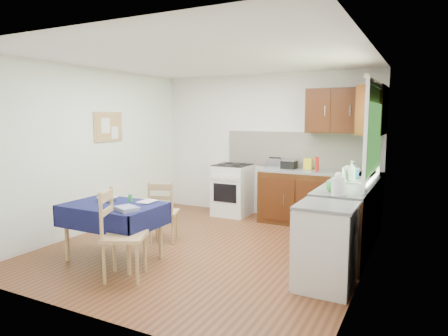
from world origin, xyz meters
The scene contains 33 objects.
floor centered at (0.00, 0.00, 0.00)m, with size 4.20×4.20×0.00m, color #502B15.
ceiling centered at (0.00, 0.00, 2.50)m, with size 4.00×4.20×0.02m, color white.
wall_back centered at (0.00, 2.10, 1.25)m, with size 4.00×0.02×2.50m, color silver.
wall_front centered at (0.00, -2.10, 1.25)m, with size 4.00×0.02×2.50m, color silver.
wall_left centered at (-2.00, 0.00, 1.25)m, with size 0.02×4.20×2.50m, color white.
wall_right centered at (2.00, 0.00, 1.25)m, with size 0.02×4.20×2.50m, color silver.
base_cabinets centered at (1.36, 1.26, 0.43)m, with size 1.90×2.30×0.86m.
worktop_back centered at (1.05, 1.80, 0.88)m, with size 1.90×0.60×0.04m, color gray.
worktop_right centered at (1.70, 0.65, 0.88)m, with size 0.60×1.70×0.04m, color gray.
worktop_corner centered at (1.70, 1.80, 0.88)m, with size 0.60×0.60×0.04m, color gray.
splashback centered at (0.65, 2.08, 1.20)m, with size 2.70×0.02×0.60m, color #F3E3CE.
upper_cabinets centered at (1.52, 1.80, 1.85)m, with size 1.20×0.85×0.70m.
stove centered at (-0.50, 1.80, 0.46)m, with size 0.60×0.61×0.92m.
window centered at (1.97, 0.70, 1.65)m, with size 0.04×1.48×1.26m.
fridge centered at (1.70, -0.55, 0.44)m, with size 0.58×0.60×0.89m.
corkboard centered at (-1.97, 0.30, 1.60)m, with size 0.04×0.62×0.47m.
dining_table centered at (-0.81, -0.91, 0.60)m, with size 1.17×0.79×0.70m.
chair_far centered at (-0.69, -0.05, 0.46)m, with size 0.50×0.50×0.87m.
chair_near centered at (-0.35, -1.31, 0.52)m, with size 0.58×0.58×0.99m.
toaster centered at (0.30, 1.79, 0.98)m, with size 0.24×0.15×0.18m.
sandwich_press centered at (0.52, 1.84, 0.98)m, with size 0.27×0.23×0.15m.
sauce_bottle centered at (1.04, 1.66, 1.02)m, with size 0.05×0.05×0.23m, color red.
yellow_packet centered at (0.83, 1.91, 0.99)m, with size 0.13×0.09×0.17m, color yellow.
dish_rack centered at (1.64, 0.86, 0.92)m, with size 0.45×0.34×0.21m.
kettle centered at (1.72, -0.10, 1.01)m, with size 0.15×0.15×0.26m.
cup centered at (1.64, 1.70, 0.94)m, with size 0.11×0.11×0.09m, color white.
soap_bottle_a centered at (1.70, 0.84, 1.04)m, with size 0.11×0.11×0.29m, color silver.
soap_bottle_b centered at (1.69, 1.11, 1.00)m, with size 0.09×0.09×0.20m, color blue.
soap_bottle_c centered at (1.63, 0.04, 0.99)m, with size 0.15×0.15×0.19m, color green.
plate_bowl centered at (-0.98, -0.81, 0.73)m, with size 0.23×0.23×0.06m, color beige.
book centered at (-0.57, -0.65, 0.71)m, with size 0.18×0.24×0.02m, color white.
spice_jar centered at (-0.69, -0.73, 0.75)m, with size 0.05×0.05×0.10m, color green.
tea_towel centered at (-0.42, -1.10, 0.73)m, with size 0.26×0.20×0.05m, color navy.
Camera 1 is at (2.57, -4.53, 1.77)m, focal length 32.00 mm.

